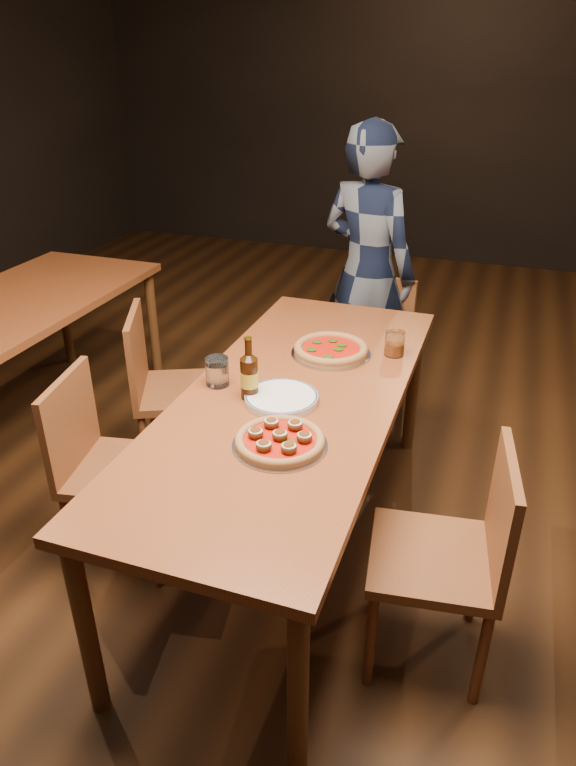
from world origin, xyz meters
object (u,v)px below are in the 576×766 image
(plate_stack, at_px, (281,398))
(water_glass, at_px, (217,371))
(beer_bottle, at_px, (249,377))
(diner, at_px, (367,272))
(pizza_meatball, at_px, (280,440))
(pizza_margherita, at_px, (331,350))
(table_main, at_px, (292,410))
(chair_end, at_px, (368,350))
(chair_main_e, at_px, (433,556))
(amber_glass, at_px, (395,344))
(chair_main_sw, at_px, (181,390))
(chair_main_nw, at_px, (121,469))

(plate_stack, relative_size, water_glass, 2.42)
(beer_bottle, distance_m, diner, 1.48)
(pizza_meatball, distance_m, pizza_margherita, 0.75)
(table_main, relative_size, chair_end, 2.41)
(chair_main_e, distance_m, plate_stack, 0.77)
(table_main, xyz_separation_m, plate_stack, (-0.02, -0.07, 0.08))
(amber_glass, bearing_deg, chair_end, 109.52)
(pizza_margherita, bearing_deg, water_glass, -129.44)
(plate_stack, relative_size, beer_bottle, 1.14)
(chair_main_e, relative_size, beer_bottle, 3.64)
(chair_main_sw, xyz_separation_m, amber_glass, (1.00, 0.09, 0.36))
(pizza_margherita, height_order, diner, diner)
(water_glass, bearing_deg, chair_main_e, -20.38)
(pizza_margherita, bearing_deg, amber_glass, 18.03)
(chair_main_e, xyz_separation_m, diner, (-0.65, 1.76, 0.37))
(chair_main_nw, bearing_deg, plate_stack, -82.84)
(chair_main_e, height_order, chair_end, chair_main_e)
(beer_bottle, bearing_deg, chair_main_sw, 140.34)
(chair_main_sw, xyz_separation_m, plate_stack, (0.68, -0.45, 0.32))
(table_main, distance_m, chair_main_e, 0.76)
(table_main, relative_size, water_glass, 17.63)
(table_main, bearing_deg, beer_bottle, -149.29)
(pizza_margherita, bearing_deg, pizza_meatball, -87.19)
(chair_main_nw, bearing_deg, pizza_meatball, -107.65)
(table_main, height_order, pizza_margherita, pizza_margherita)
(water_glass, height_order, diner, diner)
(chair_main_nw, xyz_separation_m, pizza_margherita, (0.67, 0.66, 0.34))
(table_main, xyz_separation_m, pizza_margherita, (0.04, 0.39, 0.09))
(chair_main_sw, height_order, chair_main_e, chair_main_sw)
(plate_stack, bearing_deg, pizza_meatball, -71.12)
(pizza_meatball, distance_m, amber_glass, 0.86)
(pizza_margherita, height_order, amber_glass, amber_glass)
(chair_end, relative_size, pizza_margherita, 2.42)
(water_glass, bearing_deg, diner, 79.24)
(chair_main_sw, bearing_deg, pizza_meatball, -157.74)
(pizza_meatball, height_order, amber_glass, amber_glass)
(amber_glass, bearing_deg, plate_stack, -120.28)
(chair_main_e, height_order, plate_stack, chair_main_e)
(amber_glass, bearing_deg, chair_main_e, -69.34)
(chair_main_e, xyz_separation_m, amber_glass, (-0.32, 0.84, 0.36))
(table_main, bearing_deg, plate_stack, -104.37)
(chair_end, xyz_separation_m, pizza_meatball, (0.04, -1.56, 0.36))
(table_main, bearing_deg, amber_glass, 57.63)
(chair_end, relative_size, amber_glass, 7.87)
(table_main, distance_m, pizza_meatball, 0.38)
(chair_main_nw, xyz_separation_m, beer_bottle, (0.49, 0.19, 0.41))
(pizza_margherita, bearing_deg, chair_end, 90.17)
(table_main, distance_m, chair_main_sw, 0.83)
(plate_stack, distance_m, beer_bottle, 0.14)
(chair_main_e, bearing_deg, chair_main_sw, -127.42)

